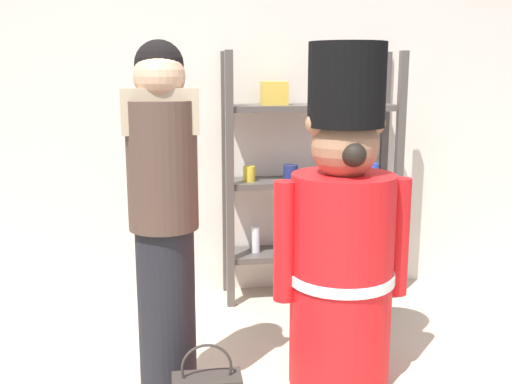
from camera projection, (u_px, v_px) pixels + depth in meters
back_wall at (232, 108)px, 4.13m from camera, size 6.40×0.12×2.60m
merchandise_shelf at (310, 176)px, 4.07m from camera, size 1.19×0.35×1.68m
teddy_bear_guard at (342, 242)px, 2.91m from camera, size 0.68×0.52×1.68m
person_shopper at (164, 217)px, 2.72m from camera, size 0.33×0.32×1.69m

